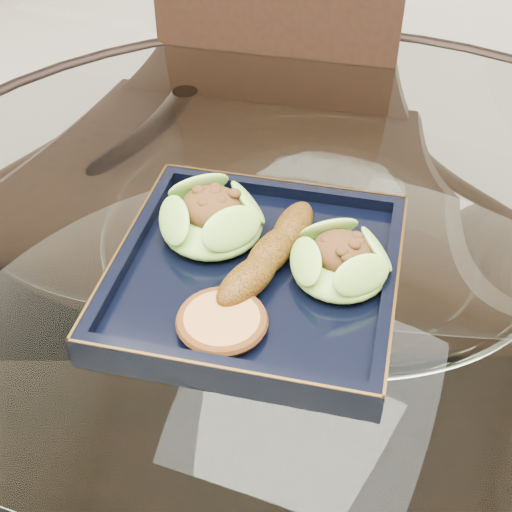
% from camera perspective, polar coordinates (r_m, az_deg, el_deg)
% --- Properties ---
extents(dining_table, '(1.13, 1.13, 0.77)m').
position_cam_1_polar(dining_table, '(0.85, 4.38, -8.64)').
color(dining_table, white).
rests_on(dining_table, ground).
extents(dining_chair, '(0.43, 0.43, 0.89)m').
position_cam_1_polar(dining_chair, '(1.18, 0.23, 2.19)').
color(dining_chair, black).
rests_on(dining_chair, ground).
extents(navy_plate, '(0.30, 0.30, 0.02)m').
position_cam_1_polar(navy_plate, '(0.70, -0.00, -1.84)').
color(navy_plate, black).
rests_on(navy_plate, dining_table).
extents(lettuce_wrap_left, '(0.13, 0.13, 0.04)m').
position_cam_1_polar(lettuce_wrap_left, '(0.72, -3.54, 2.84)').
color(lettuce_wrap_left, '#6FAE32').
rests_on(lettuce_wrap_left, navy_plate).
extents(lettuce_wrap_right, '(0.11, 0.11, 0.03)m').
position_cam_1_polar(lettuce_wrap_right, '(0.68, 6.77, -0.61)').
color(lettuce_wrap_right, '#5C9E2D').
rests_on(lettuce_wrap_right, navy_plate).
extents(roasted_plantain, '(0.06, 0.16, 0.03)m').
position_cam_1_polar(roasted_plantain, '(0.69, 1.21, 0.28)').
color(roasted_plantain, '#633B0A').
rests_on(roasted_plantain, navy_plate).
extents(crumb_patty, '(0.09, 0.09, 0.01)m').
position_cam_1_polar(crumb_patty, '(0.63, -2.74, -5.32)').
color(crumb_patty, '#B9793D').
rests_on(crumb_patty, navy_plate).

